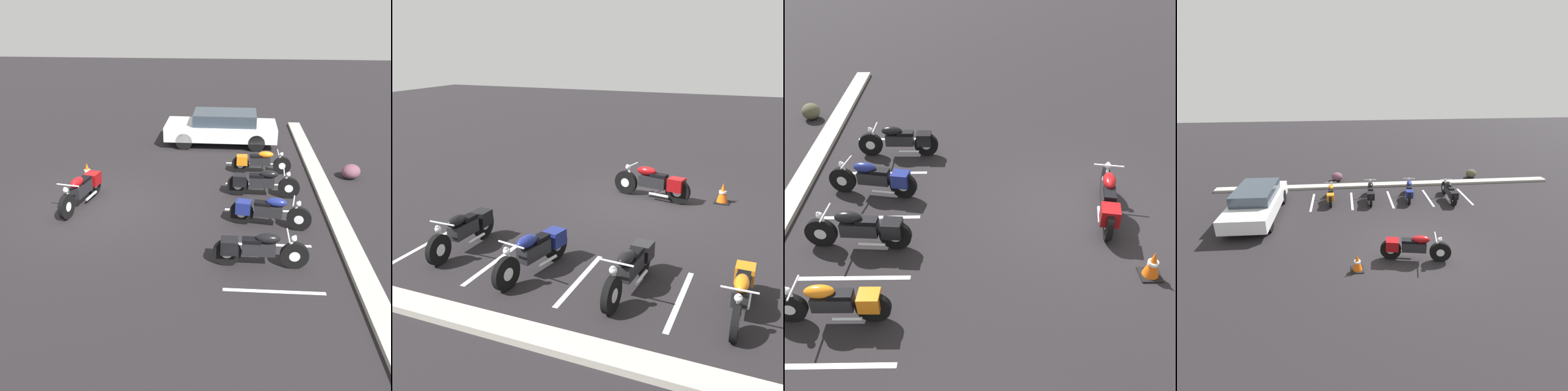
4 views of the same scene
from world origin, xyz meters
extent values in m
plane|color=black|center=(0.00, 0.00, 0.00)|extent=(60.00, 60.00, 0.00)
cylinder|color=black|center=(0.71, -0.62, 0.34)|extent=(0.70, 0.25, 0.69)
cylinder|color=silver|center=(0.71, -0.62, 0.34)|extent=(0.28, 0.18, 0.26)
cylinder|color=black|center=(-0.88, -0.31, 0.34)|extent=(0.70, 0.25, 0.69)
cylinder|color=silver|center=(-0.88, -0.31, 0.34)|extent=(0.28, 0.18, 0.26)
cube|color=black|center=(-0.13, -0.45, 0.50)|extent=(0.83, 0.44, 0.31)
ellipsoid|color=maroon|center=(0.07, -0.49, 0.78)|extent=(0.63, 0.38, 0.25)
cube|color=black|center=(-0.31, -0.42, 0.71)|extent=(0.50, 0.33, 0.08)
cube|color=maroon|center=(-0.82, -0.32, 0.53)|extent=(0.48, 0.45, 0.35)
cylinder|color=silver|center=(0.59, -0.59, 0.62)|extent=(0.28, 0.11, 0.56)
cylinder|color=silver|center=(0.53, -0.58, 0.89)|extent=(0.16, 0.64, 0.04)
sphere|color=silver|center=(0.66, -0.61, 0.80)|extent=(0.15, 0.15, 0.15)
cylinder|color=silver|center=(-0.36, -0.26, 0.19)|extent=(0.58, 0.18, 0.07)
cylinder|color=black|center=(-2.96, 5.45, 0.29)|extent=(0.11, 0.59, 0.58)
cylinder|color=silver|center=(-2.96, 5.45, 0.29)|extent=(0.11, 0.22, 0.22)
cylinder|color=black|center=(-2.97, 4.08, 0.29)|extent=(0.11, 0.59, 0.58)
cylinder|color=silver|center=(-2.97, 4.08, 0.29)|extent=(0.11, 0.22, 0.22)
cube|color=black|center=(-2.97, 4.72, 0.42)|extent=(0.25, 0.67, 0.27)
ellipsoid|color=orange|center=(-2.97, 4.90, 0.66)|extent=(0.23, 0.50, 0.21)
cube|color=black|center=(-2.97, 4.57, 0.60)|extent=(0.22, 0.39, 0.07)
cube|color=orange|center=(-2.97, 4.13, 0.45)|extent=(0.32, 0.36, 0.30)
cylinder|color=silver|center=(-2.96, 5.35, 0.52)|extent=(0.05, 0.23, 0.47)
cylinder|color=silver|center=(-2.96, 5.30, 0.75)|extent=(0.55, 0.04, 0.03)
sphere|color=silver|center=(-2.96, 5.41, 0.68)|extent=(0.12, 0.12, 0.12)
cylinder|color=silver|center=(-3.09, 4.50, 0.16)|extent=(0.07, 0.49, 0.06)
cylinder|color=black|center=(-1.03, 5.46, 0.32)|extent=(0.16, 0.64, 0.64)
cylinder|color=silver|center=(-1.03, 5.46, 0.32)|extent=(0.14, 0.25, 0.24)
cylinder|color=black|center=(-1.14, 3.97, 0.32)|extent=(0.16, 0.64, 0.64)
cylinder|color=silver|center=(-1.14, 3.97, 0.32)|extent=(0.14, 0.25, 0.24)
cube|color=black|center=(-1.09, 4.67, 0.46)|extent=(0.32, 0.75, 0.29)
ellipsoid|color=black|center=(-1.07, 4.86, 0.72)|extent=(0.29, 0.55, 0.23)
cube|color=black|center=(-1.10, 4.50, 0.65)|extent=(0.26, 0.44, 0.08)
cube|color=black|center=(-1.13, 4.02, 0.49)|extent=(0.37, 0.41, 0.33)
cylinder|color=silver|center=(-1.04, 5.34, 0.57)|extent=(0.07, 0.26, 0.51)
cylinder|color=silver|center=(-1.04, 5.29, 0.82)|extent=(0.60, 0.08, 0.03)
sphere|color=silver|center=(-1.04, 5.41, 0.74)|extent=(0.13, 0.13, 0.13)
cylinder|color=silver|center=(-1.24, 4.44, 0.17)|extent=(0.10, 0.53, 0.07)
cylinder|color=black|center=(0.94, 5.49, 0.31)|extent=(0.22, 0.64, 0.63)
cylinder|color=silver|center=(0.94, 5.49, 0.31)|extent=(0.16, 0.26, 0.24)
cylinder|color=black|center=(0.68, 4.04, 0.31)|extent=(0.22, 0.64, 0.63)
cylinder|color=silver|center=(0.68, 4.04, 0.31)|extent=(0.16, 0.26, 0.24)
cube|color=black|center=(0.80, 4.72, 0.46)|extent=(0.39, 0.76, 0.29)
ellipsoid|color=navy|center=(0.83, 4.91, 0.71)|extent=(0.34, 0.57, 0.23)
cube|color=black|center=(0.77, 4.56, 0.65)|extent=(0.30, 0.45, 0.08)
cube|color=navy|center=(0.68, 4.09, 0.49)|extent=(0.40, 0.44, 0.32)
cylinder|color=silver|center=(0.92, 5.38, 0.56)|extent=(0.10, 0.26, 0.51)
cylinder|color=silver|center=(0.91, 5.32, 0.81)|extent=(0.59, 0.14, 0.03)
sphere|color=silver|center=(0.93, 5.45, 0.73)|extent=(0.13, 0.13, 0.13)
cylinder|color=silver|center=(0.62, 4.51, 0.17)|extent=(0.16, 0.53, 0.07)
cylinder|color=black|center=(2.71, 5.16, 0.32)|extent=(0.13, 0.63, 0.63)
cylinder|color=silver|center=(2.71, 5.16, 0.32)|extent=(0.12, 0.24, 0.24)
cylinder|color=black|center=(2.68, 3.68, 0.32)|extent=(0.13, 0.63, 0.63)
cylinder|color=silver|center=(2.68, 3.68, 0.32)|extent=(0.12, 0.24, 0.24)
cube|color=black|center=(2.69, 4.37, 0.46)|extent=(0.28, 0.73, 0.29)
ellipsoid|color=black|center=(2.70, 4.56, 0.72)|extent=(0.26, 0.54, 0.23)
cube|color=black|center=(2.69, 4.21, 0.65)|extent=(0.24, 0.42, 0.08)
cube|color=black|center=(2.68, 3.73, 0.49)|extent=(0.35, 0.39, 0.32)
cylinder|color=silver|center=(2.70, 5.04, 0.56)|extent=(0.06, 0.25, 0.51)
cylinder|color=silver|center=(2.70, 4.99, 0.81)|extent=(0.59, 0.05, 0.03)
sphere|color=silver|center=(2.71, 5.11, 0.74)|extent=(0.13, 0.13, 0.13)
cylinder|color=silver|center=(2.55, 4.13, 0.17)|extent=(0.08, 0.53, 0.07)
cylinder|color=black|center=(-5.28, 1.97, 0.32)|extent=(0.23, 0.64, 0.64)
cylinder|color=black|center=(-6.86, 2.00, 0.32)|extent=(0.23, 0.64, 0.64)
cylinder|color=black|center=(-5.24, 4.72, 0.32)|extent=(0.23, 0.64, 0.64)
cylinder|color=black|center=(-6.82, 4.75, 0.32)|extent=(0.23, 0.64, 0.64)
cube|color=white|center=(-6.05, 3.36, 0.56)|extent=(1.87, 4.33, 0.55)
cube|color=#2D3842|center=(-6.05, 3.51, 1.06)|extent=(1.55, 2.43, 0.45)
cube|color=#A8A399|center=(0.00, 6.60, 0.06)|extent=(18.00, 0.50, 0.12)
ellipsoid|color=#4B4834|center=(5.06, 7.44, 0.25)|extent=(0.72, 0.68, 0.49)
ellipsoid|color=brown|center=(-2.72, 7.66, 0.23)|extent=(0.87, 0.86, 0.47)
cube|color=black|center=(-2.01, -0.85, 0.01)|extent=(0.40, 0.40, 0.03)
cone|color=#EA590F|center=(-2.01, -0.85, 0.28)|extent=(0.32, 0.32, 0.57)
cylinder|color=white|center=(-2.01, -0.85, 0.31)|extent=(0.20, 0.20, 0.06)
cube|color=white|center=(-3.87, 4.66, 0.00)|extent=(0.10, 2.10, 0.00)
cube|color=white|center=(-1.99, 4.66, 0.00)|extent=(0.10, 2.10, 0.00)
cube|color=white|center=(-0.12, 4.66, 0.00)|extent=(0.10, 2.10, 0.00)
cube|color=white|center=(1.75, 4.66, 0.00)|extent=(0.10, 2.10, 0.00)
cube|color=white|center=(3.63, 4.66, 0.00)|extent=(0.10, 2.10, 0.00)
camera|label=1|loc=(11.41, 3.60, 5.67)|focal=42.00mm
camera|label=2|loc=(-3.19, 11.61, 4.17)|focal=42.00mm
camera|label=3|loc=(-8.17, 2.41, 6.01)|focal=42.00mm
camera|label=4|loc=(-2.31, -8.83, 5.83)|focal=28.00mm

